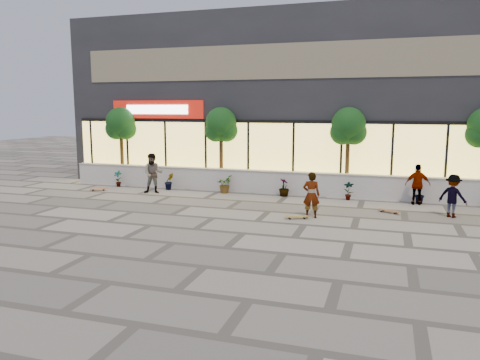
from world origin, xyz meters
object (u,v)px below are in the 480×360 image
(skater_right_far, at_px, (453,196))
(skateboard_center, at_px, (297,217))
(skater_right_near, at_px, (418,185))
(tree_mideast, at_px, (348,128))
(tree_midwest, at_px, (221,127))
(skater_left, at_px, (153,173))
(tree_west, at_px, (121,125))
(skateboard_left, at_px, (98,189))
(skater_center, at_px, (311,195))
(skateboard_right_near, at_px, (389,211))

(skater_right_far, bearing_deg, skateboard_center, 48.72)
(skater_right_near, distance_m, skater_right_far, 2.22)
(tree_mideast, distance_m, skateboard_center, 6.18)
(skater_right_near, height_order, skateboard_center, skater_right_near)
(tree_mideast, relative_size, skater_right_far, 2.53)
(tree_midwest, relative_size, skater_left, 2.14)
(tree_west, distance_m, skateboard_left, 3.86)
(tree_midwest, bearing_deg, tree_west, 180.00)
(skater_center, relative_size, skateboard_center, 1.91)
(skateboard_left, bearing_deg, tree_west, 70.20)
(skater_center, distance_m, skateboard_center, 0.93)
(tree_midwest, height_order, skater_center, tree_midwest)
(skateboard_right_near, bearing_deg, tree_mideast, 145.73)
(skater_center, xyz_separation_m, skateboard_left, (-10.48, 2.42, -0.75))
(tree_mideast, relative_size, skateboard_right_near, 4.62)
(skateboard_center, distance_m, skateboard_right_near, 3.69)
(tree_midwest, relative_size, skater_center, 2.37)
(skater_right_far, distance_m, skateboard_right_near, 2.26)
(skater_left, bearing_deg, tree_midwest, 24.66)
(tree_mideast, xyz_separation_m, skater_right_near, (2.92, -1.40, -2.16))
(skater_right_near, height_order, skateboard_right_near, skater_right_near)
(skateboard_left, bearing_deg, skater_left, -20.22)
(tree_midwest, distance_m, skater_right_near, 9.29)
(tree_west, xyz_separation_m, skater_right_near, (14.42, -1.40, -2.16))
(skateboard_left, distance_m, skateboard_right_near, 13.16)
(skater_right_near, bearing_deg, skateboard_left, 0.08)
(skater_center, distance_m, skateboard_left, 10.78)
(tree_midwest, bearing_deg, skater_right_far, -18.49)
(skateboard_right_near, bearing_deg, skateboard_center, -120.58)
(tree_midwest, relative_size, skateboard_left, 4.95)
(skater_center, bearing_deg, tree_west, -31.09)
(tree_midwest, height_order, skater_right_far, tree_midwest)
(skater_left, bearing_deg, skateboard_left, 165.99)
(skater_left, bearing_deg, skateboard_center, -40.85)
(tree_midwest, xyz_separation_m, skater_left, (-2.48, -2.31, -2.07))
(tree_west, distance_m, skater_center, 11.97)
(tree_mideast, xyz_separation_m, skateboard_center, (-1.25, -5.31, -2.90))
(skater_center, xyz_separation_m, skater_left, (-7.67, 2.63, 0.09))
(skater_left, bearing_deg, skater_right_far, -23.06)
(tree_mideast, height_order, skater_left, tree_mideast)
(tree_mideast, bearing_deg, skateboard_left, -167.39)
(skateboard_left, bearing_deg, skater_right_near, -20.01)
(skater_center, bearing_deg, skateboard_left, -19.26)
(skater_center, relative_size, skater_right_far, 1.07)
(tree_mideast, relative_size, skateboard_center, 4.52)
(tree_west, distance_m, skater_right_near, 14.65)
(tree_west, distance_m, tree_midwest, 5.50)
(tree_mideast, height_order, skater_center, tree_mideast)
(skateboard_center, bearing_deg, skateboard_left, 141.43)
(skater_right_near, bearing_deg, skater_right_far, 114.51)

